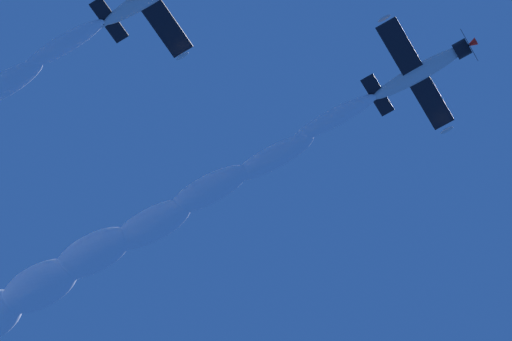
# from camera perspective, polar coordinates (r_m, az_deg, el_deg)

# --- Properties ---
(airplane_lead) EXTENTS (8.98, 8.46, 2.99)m
(airplane_lead) POSITION_cam_1_polar(r_m,az_deg,el_deg) (82.99, 8.32, 4.96)
(airplane_lead) COLOR silver
(smoke_trail_lead) EXTENTS (29.65, 43.77, 5.03)m
(smoke_trail_lead) POSITION_cam_1_polar(r_m,az_deg,el_deg) (91.64, -12.62, -6.70)
(smoke_trail_lead) COLOR white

